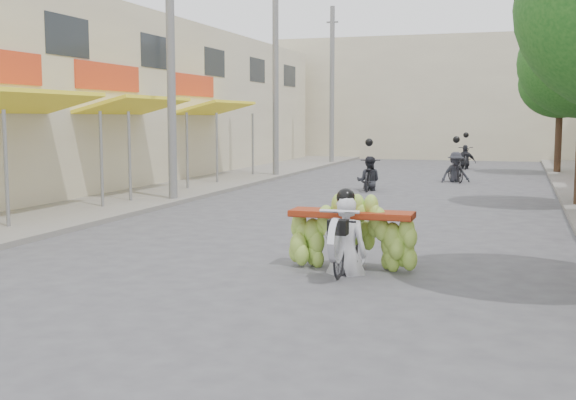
{
  "coord_description": "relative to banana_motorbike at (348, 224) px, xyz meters",
  "views": [
    {
      "loc": [
        3.85,
        -6.26,
        2.39
      ],
      "look_at": [
        0.42,
        4.44,
        1.1
      ],
      "focal_mm": 45.0,
      "sensor_mm": 36.0,
      "label": 1
    }
  ],
  "objects": [
    {
      "name": "ground",
      "position": [
        -1.38,
        -4.52,
        -0.75
      ],
      "size": [
        120.0,
        120.0,
        0.0
      ],
      "primitive_type": "plane",
      "color": "#4F4F53",
      "rests_on": "ground"
    },
    {
      "name": "sidewalk_left",
      "position": [
        -8.38,
        10.48,
        -0.69
      ],
      "size": [
        4.0,
        60.0,
        0.12
      ],
      "primitive_type": "cube",
      "color": "gray",
      "rests_on": "ground"
    },
    {
      "name": "shophouse_row_left",
      "position": [
        -13.36,
        9.46,
        2.25
      ],
      "size": [
        9.77,
        40.0,
        6.0
      ],
      "color": "beige",
      "rests_on": "ground"
    },
    {
      "name": "far_building",
      "position": [
        -1.38,
        33.48,
        2.75
      ],
      "size": [
        20.0,
        6.0,
        7.0
      ],
      "primitive_type": "cube",
      "color": "beige",
      "rests_on": "ground"
    },
    {
      "name": "utility_pole_mid",
      "position": [
        -6.78,
        7.48,
        3.28
      ],
      "size": [
        0.6,
        0.24,
        8.0
      ],
      "color": "slate",
      "rests_on": "ground"
    },
    {
      "name": "utility_pole_far",
      "position": [
        -6.78,
        16.48,
        3.28
      ],
      "size": [
        0.6,
        0.24,
        8.0
      ],
      "color": "slate",
      "rests_on": "ground"
    },
    {
      "name": "utility_pole_back",
      "position": [
        -6.78,
        25.48,
        3.28
      ],
      "size": [
        0.6,
        0.24,
        8.0
      ],
      "color": "slate",
      "rests_on": "ground"
    },
    {
      "name": "street_tree_far",
      "position": [
        4.02,
        21.48,
        3.04
      ],
      "size": [
        3.4,
        3.4,
        5.25
      ],
      "color": "#3A2719",
      "rests_on": "ground"
    },
    {
      "name": "banana_motorbike",
      "position": [
        0.0,
        0.0,
        0.0
      ],
      "size": [
        2.2,
        1.77,
        2.25
      ],
      "color": "black",
      "rests_on": "ground"
    },
    {
      "name": "bg_motorbike_a",
      "position": [
        -2.21,
        12.53,
        -0.02
      ],
      "size": [
        0.83,
        1.82,
        1.95
      ],
      "color": "black",
      "rests_on": "ground"
    },
    {
      "name": "bg_motorbike_b",
      "position": [
        0.26,
        16.48,
        0.11
      ],
      "size": [
        1.19,
        1.67,
        1.95
      ],
      "color": "black",
      "rests_on": "ground"
    },
    {
      "name": "bg_motorbike_c",
      "position": [
        0.1,
        23.75,
        0.02
      ],
      "size": [
        1.0,
        1.83,
        1.95
      ],
      "color": "black",
      "rests_on": "ground"
    }
  ]
}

